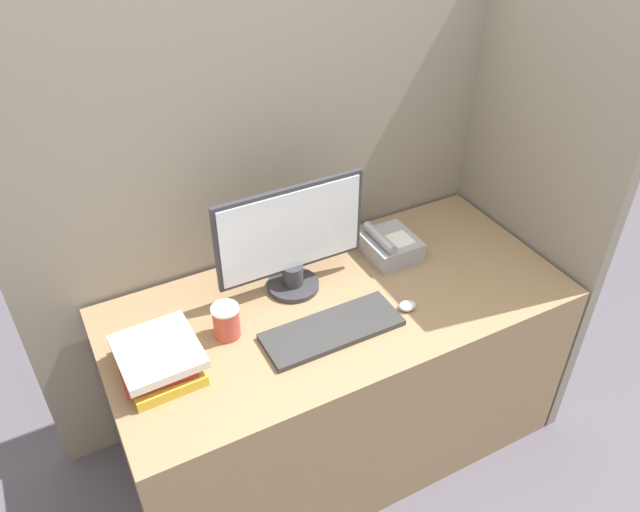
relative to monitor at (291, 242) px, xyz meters
name	(u,v)px	position (x,y,z in m)	size (l,w,h in m)	color
ground_plane	(383,509)	(0.11, -0.51, -0.93)	(12.00, 12.00, 0.00)	#56515B
cubicle_panel_rear	(286,206)	(0.11, 0.26, -0.04)	(1.99, 0.04, 1.78)	gray
cubicle_panel_right	(527,199)	(0.94, -0.11, -0.04)	(0.04, 0.80, 1.78)	gray
desk	(337,375)	(0.11, -0.14, -0.56)	(1.59, 0.74, 0.74)	#937551
monitor	(291,242)	(0.00, 0.00, 0.00)	(0.53, 0.18, 0.40)	#333338
keyboard	(332,329)	(0.01, -0.26, -0.19)	(0.46, 0.17, 0.02)	#333333
mouse	(407,306)	(0.29, -0.28, -0.18)	(0.06, 0.05, 0.03)	silver
coffee_cup	(226,321)	(-0.29, -0.12, -0.14)	(0.09, 0.09, 0.12)	#BF4C3F
book_stack	(157,358)	(-0.52, -0.16, -0.15)	(0.24, 0.28, 0.10)	gold
desk_telephone	(390,245)	(0.40, 0.00, -0.15)	(0.18, 0.20, 0.11)	#99999E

